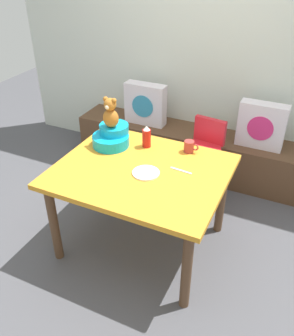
# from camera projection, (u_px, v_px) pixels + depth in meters

# --- Properties ---
(ground_plane) EXTENTS (8.00, 8.00, 0.00)m
(ground_plane) POSITION_uv_depth(u_px,v_px,m) (142.00, 242.00, 3.08)
(ground_plane) COLOR #4C4C51
(back_wall) EXTENTS (4.40, 0.10, 2.60)m
(back_wall) POSITION_uv_depth(u_px,v_px,m) (210.00, 44.00, 3.54)
(back_wall) COLOR silver
(back_wall) RESTS_ON ground_plane
(window_bench) EXTENTS (2.60, 0.44, 0.46)m
(window_bench) POSITION_uv_depth(u_px,v_px,m) (193.00, 151.00, 3.92)
(window_bench) COLOR brown
(window_bench) RESTS_ON ground_plane
(pillow_floral_left) EXTENTS (0.44, 0.15, 0.44)m
(pillow_floral_left) POSITION_uv_depth(u_px,v_px,m) (145.00, 104.00, 3.86)
(pillow_floral_left) COLOR silver
(pillow_floral_left) RESTS_ON window_bench
(pillow_floral_right) EXTENTS (0.44, 0.15, 0.44)m
(pillow_floral_right) POSITION_uv_depth(u_px,v_px,m) (262.00, 126.00, 3.42)
(pillow_floral_right) COLOR silver
(pillow_floral_right) RESTS_ON window_bench
(book_stack) EXTENTS (0.20, 0.14, 0.10)m
(book_stack) POSITION_uv_depth(u_px,v_px,m) (212.00, 131.00, 3.70)
(book_stack) COLOR #678E54
(book_stack) RESTS_ON window_bench
(dining_table) EXTENTS (1.25, 1.04, 0.74)m
(dining_table) POSITION_uv_depth(u_px,v_px,m) (141.00, 180.00, 2.73)
(dining_table) COLOR orange
(dining_table) RESTS_ON ground_plane
(highchair) EXTENTS (0.35, 0.48, 0.79)m
(highchair) POSITION_uv_depth(u_px,v_px,m) (203.00, 150.00, 3.35)
(highchair) COLOR red
(highchair) RESTS_ON ground_plane
(infant_seat_teal) EXTENTS (0.30, 0.33, 0.16)m
(infant_seat_teal) POSITION_uv_depth(u_px,v_px,m) (112.00, 137.00, 2.95)
(infant_seat_teal) COLOR #0F9CC5
(infant_seat_teal) RESTS_ON dining_table
(teddy_bear) EXTENTS (0.13, 0.12, 0.25)m
(teddy_bear) POSITION_uv_depth(u_px,v_px,m) (110.00, 113.00, 2.84)
(teddy_bear) COLOR #A96723
(teddy_bear) RESTS_ON infant_seat_teal
(ketchup_bottle) EXTENTS (0.07, 0.07, 0.18)m
(ketchup_bottle) POSITION_uv_depth(u_px,v_px,m) (147.00, 137.00, 2.91)
(ketchup_bottle) COLOR red
(ketchup_bottle) RESTS_ON dining_table
(coffee_mug) EXTENTS (0.12, 0.08, 0.09)m
(coffee_mug) POSITION_uv_depth(u_px,v_px,m) (189.00, 147.00, 2.86)
(coffee_mug) COLOR #9E332D
(coffee_mug) RESTS_ON dining_table
(dinner_plate_near) EXTENTS (0.20, 0.20, 0.01)m
(dinner_plate_near) POSITION_uv_depth(u_px,v_px,m) (146.00, 173.00, 2.62)
(dinner_plate_near) COLOR white
(dinner_plate_near) RESTS_ON dining_table
(table_fork) EXTENTS (0.17, 0.03, 0.01)m
(table_fork) POSITION_uv_depth(u_px,v_px,m) (181.00, 171.00, 2.65)
(table_fork) COLOR silver
(table_fork) RESTS_ON dining_table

